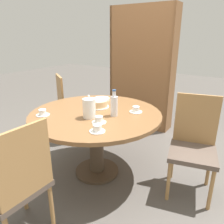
{
  "coord_description": "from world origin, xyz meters",
  "views": [
    {
      "loc": [
        1.3,
        -1.68,
        1.48
      ],
      "look_at": [
        0.0,
        0.31,
        0.63
      ],
      "focal_mm": 35.0,
      "sensor_mm": 36.0,
      "label": 1
    }
  ],
  "objects": [
    {
      "name": "cup_b",
      "position": [
        -0.38,
        -0.36,
        0.74
      ],
      "size": [
        0.13,
        0.13,
        0.06
      ],
      "color": "white",
      "rests_on": "dining_table"
    },
    {
      "name": "coffee_pot",
      "position": [
        0.04,
        -0.15,
        0.82
      ],
      "size": [
        0.12,
        0.12,
        0.23
      ],
      "color": "white",
      "rests_on": "dining_table"
    },
    {
      "name": "cake_main",
      "position": [
        -0.08,
        0.15,
        0.76
      ],
      "size": [
        0.24,
        0.24,
        0.08
      ],
      "color": "white",
      "rests_on": "dining_table"
    },
    {
      "name": "chair_c",
      "position": [
        0.05,
        -0.98,
        0.5
      ],
      "size": [
        0.43,
        0.43,
        0.95
      ],
      "rotation": [
        0.0,
        0.0,
        4.69
      ],
      "color": "#A87A47",
      "rests_on": "ground_plane"
    },
    {
      "name": "cup_c",
      "position": [
        0.35,
        0.23,
        0.74
      ],
      "size": [
        0.13,
        0.13,
        0.06
      ],
      "color": "white",
      "rests_on": "dining_table"
    },
    {
      "name": "chair_b",
      "position": [
        -0.84,
        0.5,
        0.5
      ],
      "size": [
        0.58,
        0.58,
        0.95
      ],
      "rotation": [
        0.0,
        0.0,
        2.54
      ],
      "color": "#A87A47",
      "rests_on": "ground_plane"
    },
    {
      "name": "bookshelf",
      "position": [
        -0.24,
        1.54,
        0.91
      ],
      "size": [
        1.05,
        0.28,
        1.9
      ],
      "rotation": [
        0.0,
        0.0,
        3.14
      ],
      "color": "brown",
      "rests_on": "ground_plane"
    },
    {
      "name": "ground_plane",
      "position": [
        0.0,
        0.0,
        0.0
      ],
      "size": [
        14.0,
        14.0,
        0.0
      ],
      "primitive_type": "plane",
      "color": "#56514C"
    },
    {
      "name": "dining_table",
      "position": [
        0.0,
        0.0,
        0.58
      ],
      "size": [
        1.35,
        1.35,
        0.72
      ],
      "color": "#473828",
      "rests_on": "ground_plane"
    },
    {
      "name": "water_bottle",
      "position": [
        0.21,
        0.02,
        0.82
      ],
      "size": [
        0.07,
        0.07,
        0.26
      ],
      "color": "silver",
      "rests_on": "dining_table"
    },
    {
      "name": "chair_a",
      "position": [
        0.94,
        0.29,
        0.5
      ],
      "size": [
        0.5,
        0.5,
        0.95
      ],
      "rotation": [
        0.0,
        0.0,
        0.23
      ],
      "color": "#A87A47",
      "rests_on": "ground_plane"
    },
    {
      "name": "cup_a",
      "position": [
        0.3,
        -0.37,
        0.74
      ],
      "size": [
        0.13,
        0.13,
        0.06
      ],
      "color": "white",
      "rests_on": "dining_table"
    },
    {
      "name": "plate_stack",
      "position": [
        -0.2,
        0.39,
        0.73
      ],
      "size": [
        0.19,
        0.19,
        0.03
      ],
      "color": "white",
      "rests_on": "dining_table"
    },
    {
      "name": "cup_d",
      "position": [
        0.2,
        -0.21,
        0.74
      ],
      "size": [
        0.13,
        0.13,
        0.06
      ],
      "color": "white",
      "rests_on": "dining_table"
    }
  ]
}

